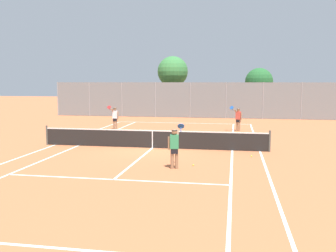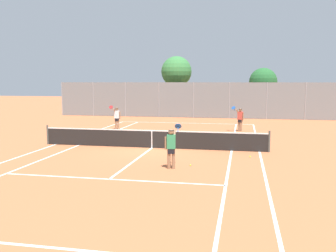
{
  "view_description": "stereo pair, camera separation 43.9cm",
  "coord_description": "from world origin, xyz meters",
  "px_view_note": "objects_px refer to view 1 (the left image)",
  "views": [
    {
      "loc": [
        4.2,
        -18.88,
        3.5
      ],
      "look_at": [
        0.56,
        1.5,
        1.0
      ],
      "focal_mm": 40.0,
      "sensor_mm": 36.0,
      "label": 1
    },
    {
      "loc": [
        4.63,
        -18.8,
        3.5
      ],
      "look_at": [
        0.56,
        1.5,
        1.0
      ],
      "focal_mm": 40.0,
      "sensor_mm": 36.0,
      "label": 2
    }
  ],
  "objects_px": {
    "player_far_right": "(238,118)",
    "tree_behind_right": "(259,82)",
    "player_far_left": "(115,117)",
    "tennis_net": "(152,138)",
    "loose_tennis_ball_0": "(193,165)",
    "player_near_side": "(174,146)",
    "tree_behind_left": "(173,73)",
    "loose_tennis_ball_2": "(251,156)",
    "loose_tennis_ball_1": "(70,144)"
  },
  "relations": [
    {
      "from": "loose_tennis_ball_2",
      "to": "tree_behind_right",
      "type": "relative_size",
      "value": 0.01
    },
    {
      "from": "tree_behind_right",
      "to": "tennis_net",
      "type": "bearing_deg",
      "value": -107.8
    },
    {
      "from": "player_far_left",
      "to": "tree_behind_right",
      "type": "height_order",
      "value": "tree_behind_right"
    },
    {
      "from": "player_far_right",
      "to": "loose_tennis_ball_0",
      "type": "height_order",
      "value": "player_far_right"
    },
    {
      "from": "player_near_side",
      "to": "tree_behind_left",
      "type": "relative_size",
      "value": 0.29
    },
    {
      "from": "tennis_net",
      "to": "loose_tennis_ball_0",
      "type": "relative_size",
      "value": 181.82
    },
    {
      "from": "tree_behind_right",
      "to": "player_far_left",
      "type": "bearing_deg",
      "value": -128.32
    },
    {
      "from": "loose_tennis_ball_0",
      "to": "player_near_side",
      "type": "bearing_deg",
      "value": -138.6
    },
    {
      "from": "loose_tennis_ball_0",
      "to": "tennis_net",
      "type": "bearing_deg",
      "value": 124.3
    },
    {
      "from": "loose_tennis_ball_0",
      "to": "tree_behind_left",
      "type": "bearing_deg",
      "value": 101.43
    },
    {
      "from": "tennis_net",
      "to": "tree_behind_right",
      "type": "bearing_deg",
      "value": 72.2
    },
    {
      "from": "tennis_net",
      "to": "tree_behind_right",
      "type": "xyz_separation_m",
      "value": [
        6.57,
        20.47,
        2.83
      ]
    },
    {
      "from": "player_far_right",
      "to": "loose_tennis_ball_1",
      "type": "relative_size",
      "value": 26.88
    },
    {
      "from": "loose_tennis_ball_2",
      "to": "loose_tennis_ball_1",
      "type": "bearing_deg",
      "value": 169.71
    },
    {
      "from": "loose_tennis_ball_0",
      "to": "loose_tennis_ball_2",
      "type": "bearing_deg",
      "value": 43.41
    },
    {
      "from": "player_far_right",
      "to": "tennis_net",
      "type": "bearing_deg",
      "value": -120.37
    },
    {
      "from": "player_far_right",
      "to": "tree_behind_right",
      "type": "height_order",
      "value": "tree_behind_right"
    },
    {
      "from": "tennis_net",
      "to": "player_near_side",
      "type": "relative_size",
      "value": 6.76
    },
    {
      "from": "loose_tennis_ball_0",
      "to": "tree_behind_right",
      "type": "xyz_separation_m",
      "value": [
        4.01,
        24.23,
        3.31
      ]
    },
    {
      "from": "player_far_right",
      "to": "player_near_side",
      "type": "bearing_deg",
      "value": -102.21
    },
    {
      "from": "loose_tennis_ball_0",
      "to": "player_far_left",
      "type": "bearing_deg",
      "value": 122.95
    },
    {
      "from": "tennis_net",
      "to": "player_far_right",
      "type": "xyz_separation_m",
      "value": [
        4.46,
        7.62,
        0.42
      ]
    },
    {
      "from": "loose_tennis_ball_2",
      "to": "tree_behind_right",
      "type": "xyz_separation_m",
      "value": [
        1.56,
        21.9,
        3.31
      ]
    },
    {
      "from": "tree_behind_left",
      "to": "loose_tennis_ball_1",
      "type": "bearing_deg",
      "value": -97.84
    },
    {
      "from": "player_near_side",
      "to": "loose_tennis_ball_2",
      "type": "xyz_separation_m",
      "value": [
        3.15,
        2.93,
        -0.89
      ]
    },
    {
      "from": "tree_behind_left",
      "to": "tree_behind_right",
      "type": "xyz_separation_m",
      "value": [
        8.69,
        1.08,
        -1.0
      ]
    },
    {
      "from": "loose_tennis_ball_0",
      "to": "loose_tennis_ball_1",
      "type": "distance_m",
      "value": 8.37
    },
    {
      "from": "player_near_side",
      "to": "player_far_right",
      "type": "xyz_separation_m",
      "value": [
        2.59,
        11.98,
        0.0
      ]
    },
    {
      "from": "player_far_right",
      "to": "loose_tennis_ball_1",
      "type": "distance_m",
      "value": 11.77
    },
    {
      "from": "player_far_left",
      "to": "loose_tennis_ball_1",
      "type": "xyz_separation_m",
      "value": [
        -0.48,
        -6.42,
        -0.89
      ]
    },
    {
      "from": "player_far_right",
      "to": "loose_tennis_ball_2",
      "type": "relative_size",
      "value": 26.88
    },
    {
      "from": "loose_tennis_ball_2",
      "to": "tree_behind_right",
      "type": "bearing_deg",
      "value": 85.94
    },
    {
      "from": "loose_tennis_ball_2",
      "to": "tree_behind_left",
      "type": "distance_m",
      "value": 22.43
    },
    {
      "from": "player_near_side",
      "to": "loose_tennis_ball_2",
      "type": "bearing_deg",
      "value": 42.98
    },
    {
      "from": "player_near_side",
      "to": "loose_tennis_ball_1",
      "type": "height_order",
      "value": "player_near_side"
    },
    {
      "from": "player_far_right",
      "to": "loose_tennis_ball_2",
      "type": "xyz_separation_m",
      "value": [
        0.56,
        -9.05,
        -0.89
      ]
    },
    {
      "from": "player_near_side",
      "to": "loose_tennis_ball_1",
      "type": "bearing_deg",
      "value": 144.55
    },
    {
      "from": "tennis_net",
      "to": "loose_tennis_ball_1",
      "type": "height_order",
      "value": "tennis_net"
    },
    {
      "from": "player_far_left",
      "to": "player_far_right",
      "type": "height_order",
      "value": "same"
    },
    {
      "from": "tennis_net",
      "to": "tree_behind_right",
      "type": "distance_m",
      "value": 21.69
    },
    {
      "from": "player_far_left",
      "to": "player_far_right",
      "type": "relative_size",
      "value": 1.0
    },
    {
      "from": "tennis_net",
      "to": "tree_behind_left",
      "type": "relative_size",
      "value": 1.99
    },
    {
      "from": "loose_tennis_ball_0",
      "to": "tree_behind_left",
      "type": "distance_m",
      "value": 24.0
    },
    {
      "from": "loose_tennis_ball_2",
      "to": "player_far_right",
      "type": "bearing_deg",
      "value": 93.51
    },
    {
      "from": "player_far_right",
      "to": "tree_behind_left",
      "type": "xyz_separation_m",
      "value": [
        -6.58,
        11.77,
        3.41
      ]
    },
    {
      "from": "loose_tennis_ball_0",
      "to": "loose_tennis_ball_1",
      "type": "relative_size",
      "value": 1.0
    },
    {
      "from": "player_far_right",
      "to": "loose_tennis_ball_0",
      "type": "bearing_deg",
      "value": -99.49
    },
    {
      "from": "tree_behind_left",
      "to": "tree_behind_right",
      "type": "bearing_deg",
      "value": 7.1
    },
    {
      "from": "loose_tennis_ball_1",
      "to": "tree_behind_left",
      "type": "xyz_separation_m",
      "value": [
        2.62,
        19.05,
        4.3
      ]
    },
    {
      "from": "loose_tennis_ball_2",
      "to": "tree_behind_left",
      "type": "relative_size",
      "value": 0.01
    }
  ]
}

